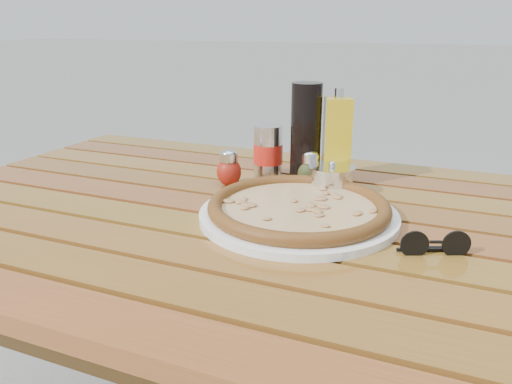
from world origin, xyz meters
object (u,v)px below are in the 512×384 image
at_px(pepper_shaker, 229,168).
at_px(parmesan_tin, 331,180).
at_px(table, 252,246).
at_px(dark_bottle, 306,134).
at_px(plate, 298,215).
at_px(oregano_shaker, 309,169).
at_px(olive_oil_cruet, 337,141).
at_px(pizza, 299,207).
at_px(sunglasses, 435,245).
at_px(soda_can, 268,152).

relative_size(pepper_shaker, parmesan_tin, 0.74).
bearing_deg(table, pepper_shaker, 130.92).
relative_size(table, dark_bottle, 6.36).
distance_m(plate, oregano_shaker, 0.20).
bearing_deg(oregano_shaker, dark_bottle, 133.98).
xyz_separation_m(plate, pepper_shaker, (-0.20, 0.13, 0.03)).
height_order(dark_bottle, olive_oil_cruet, dark_bottle).
distance_m(dark_bottle, olive_oil_cruet, 0.07).
bearing_deg(pizza, olive_oil_cruet, 87.61).
bearing_deg(plate, sunglasses, -14.38).
distance_m(olive_oil_cruet, parmesan_tin, 0.09).
height_order(pepper_shaker, parmesan_tin, pepper_shaker).
height_order(plate, parmesan_tin, parmesan_tin).
height_order(oregano_shaker, soda_can, soda_can).
bearing_deg(dark_bottle, pepper_shaker, -151.72).
relative_size(pepper_shaker, soda_can, 0.68).
height_order(pepper_shaker, sunglasses, pepper_shaker).
height_order(table, olive_oil_cruet, olive_oil_cruet).
xyz_separation_m(pepper_shaker, olive_oil_cruet, (0.21, 0.10, 0.06)).
distance_m(plate, pizza, 0.02).
height_order(plate, olive_oil_cruet, olive_oil_cruet).
height_order(pepper_shaker, olive_oil_cruet, olive_oil_cruet).
bearing_deg(olive_oil_cruet, dark_bottle, -165.97).
xyz_separation_m(oregano_shaker, parmesan_tin, (0.06, -0.03, -0.01)).
height_order(plate, pizza, pizza).
xyz_separation_m(oregano_shaker, dark_bottle, (-0.02, 0.02, 0.07)).
bearing_deg(table, olive_oil_cruet, 64.56).
relative_size(olive_oil_cruet, sunglasses, 1.97).
relative_size(table, soda_can, 11.67).
height_order(pizza, parmesan_tin, parmesan_tin).
distance_m(table, sunglasses, 0.35).
xyz_separation_m(dark_bottle, sunglasses, (0.29, -0.27, -0.09)).
bearing_deg(pizza, sunglasses, -14.38).
height_order(table, pizza, pizza).
bearing_deg(sunglasses, pepper_shaker, 133.11).
relative_size(pepper_shaker, olive_oil_cruet, 0.39).
height_order(dark_bottle, soda_can, dark_bottle).
bearing_deg(oregano_shaker, sunglasses, -42.65).
bearing_deg(soda_can, plate, -56.70).
relative_size(oregano_shaker, parmesan_tin, 0.74).
distance_m(pepper_shaker, olive_oil_cruet, 0.24).
xyz_separation_m(pepper_shaker, soda_can, (0.06, 0.09, 0.02)).
bearing_deg(soda_can, sunglasses, -36.51).
relative_size(oregano_shaker, sunglasses, 0.77).
bearing_deg(soda_can, parmesan_tin, -20.92).
bearing_deg(plate, dark_bottle, 104.66).
relative_size(plate, olive_oil_cruet, 1.71).
height_order(table, oregano_shaker, oregano_shaker).
xyz_separation_m(plate, parmesan_tin, (0.02, 0.16, 0.02)).
xyz_separation_m(soda_can, olive_oil_cruet, (0.16, 0.00, 0.04)).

